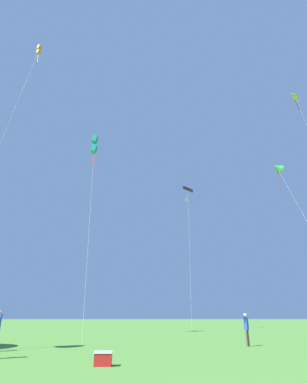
% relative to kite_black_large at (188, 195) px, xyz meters
% --- Properties ---
extents(kite_black_large, '(2.28, 8.12, 19.44)m').
position_rel_kite_black_large_xyz_m(kite_black_large, '(0.00, 0.00, 0.00)').
color(kite_black_large, black).
rests_on(kite_black_large, ground_plane).
extents(kite_teal_box, '(1.96, 10.04, 19.41)m').
position_rel_kite_black_large_xyz_m(kite_teal_box, '(-11.79, -13.13, 0.44)').
color(kite_teal_box, teal).
rests_on(kite_teal_box, ground_plane).
extents(kite_orange_box, '(3.10, 4.42, 28.32)m').
position_rel_kite_black_large_xyz_m(kite_orange_box, '(-17.91, -16.30, 9.26)').
color(kite_orange_box, orange).
rests_on(kite_orange_box, ground_plane).
extents(kite_green_small, '(1.31, 9.11, 16.35)m').
position_rel_kite_black_large_xyz_m(kite_green_small, '(7.08, -13.86, -2.13)').
color(kite_green_small, green).
rests_on(kite_green_small, ground_plane).
extents(kite_yellow_diamond, '(1.81, 4.77, 22.43)m').
position_rel_kite_black_large_xyz_m(kite_yellow_diamond, '(8.56, -17.50, 2.01)').
color(kite_yellow_diamond, yellow).
rests_on(kite_yellow_diamond, ground_plane).
extents(person_near_tree, '(0.44, 0.43, 1.67)m').
position_rel_kite_black_large_xyz_m(person_near_tree, '(-1.08, -24.45, -16.85)').
color(person_near_tree, '#665B4C').
rests_on(person_near_tree, ground_plane).
extents(picnic_cooler, '(0.60, 0.40, 0.44)m').
position_rel_kite_black_large_xyz_m(picnic_cooler, '(-8.13, -31.51, -17.63)').
color(picnic_cooler, red).
rests_on(picnic_cooler, ground_plane).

